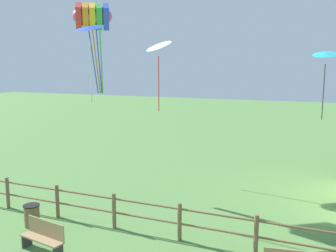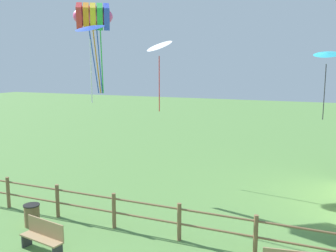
# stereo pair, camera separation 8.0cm
# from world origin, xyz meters

# --- Properties ---
(wooden_fence) EXTENTS (17.73, 0.14, 1.29)m
(wooden_fence) POSITION_xyz_m (-0.00, 5.91, 0.73)
(wooden_fence) COLOR brown
(wooden_fence) RESTS_ON ground_plane
(park_bench_near_fence) EXTENTS (1.66, 0.66, 1.00)m
(park_bench_near_fence) POSITION_xyz_m (-2.40, 3.55, 0.52)
(park_bench_near_fence) COLOR #9E7F56
(park_bench_near_fence) RESTS_ON ground_plane
(trash_bin) EXTENTS (0.59, 0.59, 0.81)m
(trash_bin) POSITION_xyz_m (-4.10, 4.89, 0.41)
(trash_bin) COLOR brown
(trash_bin) RESTS_ON ground_plane
(kite_rainbow_parafoil) EXTENTS (2.22, 2.07, 4.20)m
(kite_rainbow_parafoil) POSITION_xyz_m (-4.64, 9.99, 8.01)
(kite_rainbow_parafoil) COLOR #E54C8C
(kite_white_delta) EXTENTS (1.84, 1.82, 3.71)m
(kite_white_delta) POSITION_xyz_m (-2.45, 12.53, 6.75)
(kite_white_delta) COLOR white
(kite_blue_delta) EXTENTS (1.29, 1.26, 3.31)m
(kite_blue_delta) POSITION_xyz_m (-3.51, 8.05, 7.25)
(kite_blue_delta) COLOR blue
(kite_cyan_delta) EXTENTS (1.50, 1.48, 3.75)m
(kite_cyan_delta) POSITION_xyz_m (5.39, 16.60, 6.35)
(kite_cyan_delta) COLOR #2DB2C6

